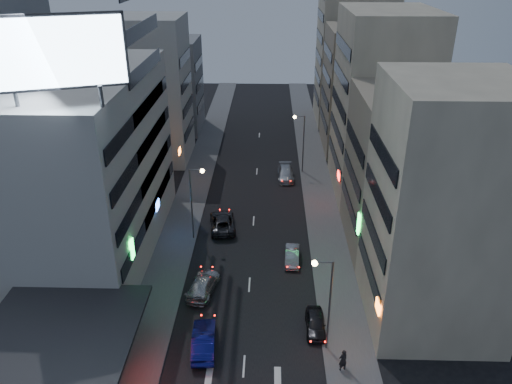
{
  "coord_description": "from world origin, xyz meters",
  "views": [
    {
      "loc": [
        1.68,
        -23.56,
        27.98
      ],
      "look_at": [
        0.45,
        19.78,
        6.73
      ],
      "focal_mm": 35.0,
      "sensor_mm": 36.0,
      "label": 1
    }
  ],
  "objects_px": {
    "parked_car_right_near": "(315,323)",
    "parked_car_right_mid": "(292,256)",
    "person": "(343,360)",
    "parked_car_right_far": "(286,173)",
    "road_car_blue": "(204,340)",
    "parked_car_left": "(222,222)",
    "road_car_silver": "(203,284)"
  },
  "relations": [
    {
      "from": "parked_car_right_far",
      "to": "parked_car_right_near",
      "type": "bearing_deg",
      "value": -88.28
    },
    {
      "from": "parked_car_left",
      "to": "person",
      "type": "distance_m",
      "value": 23.08
    },
    {
      "from": "parked_car_right_mid",
      "to": "person",
      "type": "relative_size",
      "value": 2.09
    },
    {
      "from": "road_car_blue",
      "to": "parked_car_left",
      "type": "bearing_deg",
      "value": -94.09
    },
    {
      "from": "parked_car_right_near",
      "to": "parked_car_left",
      "type": "distance_m",
      "value": 18.45
    },
    {
      "from": "parked_car_right_near",
      "to": "parked_car_right_far",
      "type": "distance_m",
      "value": 29.71
    },
    {
      "from": "parked_car_right_near",
      "to": "person",
      "type": "distance_m",
      "value": 4.68
    },
    {
      "from": "parked_car_right_mid",
      "to": "parked_car_left",
      "type": "relative_size",
      "value": 0.68
    },
    {
      "from": "parked_car_right_near",
      "to": "parked_car_right_mid",
      "type": "height_order",
      "value": "parked_car_right_near"
    },
    {
      "from": "road_car_blue",
      "to": "person",
      "type": "relative_size",
      "value": 2.67
    },
    {
      "from": "parked_car_right_near",
      "to": "road_car_silver",
      "type": "distance_m",
      "value": 10.8
    },
    {
      "from": "parked_car_right_near",
      "to": "road_car_silver",
      "type": "relative_size",
      "value": 0.75
    },
    {
      "from": "parked_car_left",
      "to": "road_car_silver",
      "type": "xyz_separation_m",
      "value": [
        -0.71,
        -11.35,
        -0.04
      ]
    },
    {
      "from": "parked_car_right_near",
      "to": "parked_car_right_far",
      "type": "height_order",
      "value": "parked_car_right_far"
    },
    {
      "from": "person",
      "to": "parked_car_right_far",
      "type": "bearing_deg",
      "value": -108.16
    },
    {
      "from": "parked_car_right_mid",
      "to": "road_car_silver",
      "type": "relative_size",
      "value": 0.75
    },
    {
      "from": "parked_car_left",
      "to": "parked_car_right_mid",
      "type": "bearing_deg",
      "value": 131.89
    },
    {
      "from": "road_car_blue",
      "to": "parked_car_right_far",
      "type": "bearing_deg",
      "value": -107.27
    },
    {
      "from": "parked_car_left",
      "to": "road_car_blue",
      "type": "xyz_separation_m",
      "value": [
        0.2,
        -18.48,
        0.02
      ]
    },
    {
      "from": "parked_car_right_near",
      "to": "parked_car_right_mid",
      "type": "bearing_deg",
      "value": 99.27
    },
    {
      "from": "road_car_silver",
      "to": "parked_car_right_near",
      "type": "bearing_deg",
      "value": 164.15
    },
    {
      "from": "parked_car_right_far",
      "to": "road_car_silver",
      "type": "height_order",
      "value": "road_car_silver"
    },
    {
      "from": "parked_car_left",
      "to": "parked_car_right_far",
      "type": "distance_m",
      "value": 15.42
    },
    {
      "from": "parked_car_right_near",
      "to": "person",
      "type": "height_order",
      "value": "person"
    },
    {
      "from": "parked_car_right_far",
      "to": "person",
      "type": "height_order",
      "value": "person"
    },
    {
      "from": "parked_car_right_near",
      "to": "parked_car_right_far",
      "type": "relative_size",
      "value": 0.75
    },
    {
      "from": "parked_car_left",
      "to": "parked_car_right_far",
      "type": "bearing_deg",
      "value": -126.4
    },
    {
      "from": "parked_car_right_mid",
      "to": "road_car_silver",
      "type": "distance_m",
      "value": 9.61
    },
    {
      "from": "parked_car_right_far",
      "to": "person",
      "type": "distance_m",
      "value": 34.2
    },
    {
      "from": "road_car_silver",
      "to": "parked_car_right_mid",
      "type": "bearing_deg",
      "value": -137.98
    },
    {
      "from": "parked_car_left",
      "to": "road_car_blue",
      "type": "height_order",
      "value": "road_car_blue"
    },
    {
      "from": "parked_car_right_far",
      "to": "parked_car_left",
      "type": "bearing_deg",
      "value": -119.89
    }
  ]
}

